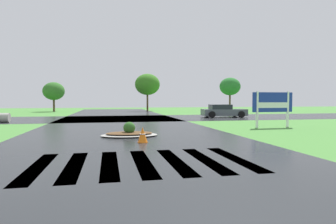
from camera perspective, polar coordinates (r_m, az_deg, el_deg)
The scene contains 8 objects.
asphalt_roadway at distance 13.29m, azimuth -7.80°, elevation -5.00°, with size 10.40×80.00×0.01m, color #232628.
asphalt_cross_road at distance 26.67m, azimuth -9.82°, elevation -1.27°, with size 90.00×9.36×0.01m, color #232628.
crosswalk_stripes at distance 7.99m, azimuth -5.05°, elevation -9.98°, with size 5.85×3.58×0.01m.
estate_billboard at distance 18.91m, azimuth 20.17°, elevation 1.54°, with size 2.75×0.18×2.24m.
median_island at distance 13.63m, azimuth -7.74°, elevation -4.21°, with size 2.67×1.67×0.68m.
car_blue_compact at distance 28.70m, azimuth 10.93°, elevation 0.16°, with size 4.43×2.46×1.26m.
traffic_cone at distance 11.57m, azimuth -5.09°, elevation -4.60°, with size 0.40×0.40×0.63m.
background_treeline at distance 43.57m, azimuth -14.13°, elevation 5.05°, with size 43.55×5.49×5.75m.
Camera 1 is at (-0.91, -3.14, 1.72)m, focal length 30.51 mm.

